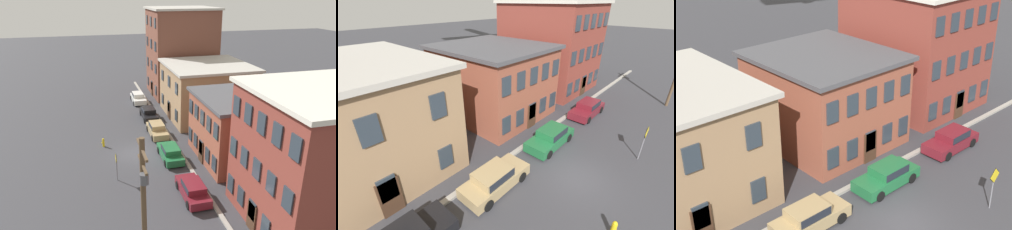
# 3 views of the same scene
# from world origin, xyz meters

# --- Properties ---
(ground_plane) EXTENTS (200.00, 200.00, 0.00)m
(ground_plane) POSITION_xyz_m (0.00, 0.00, 0.00)
(ground_plane) COLOR #38383D
(kerb_strip) EXTENTS (56.00, 0.36, 0.16)m
(kerb_strip) POSITION_xyz_m (0.00, 4.50, 0.08)
(kerb_strip) COLOR #9E998E
(kerb_strip) RESTS_ON ground_plane
(apartment_far) EXTENTS (8.79, 9.63, 6.56)m
(apartment_far) POSITION_xyz_m (3.33, 10.55, 3.29)
(apartment_far) COLOR brown
(apartment_far) RESTS_ON ground_plane
(apartment_annex) EXTENTS (9.22, 10.15, 10.08)m
(apartment_annex) POSITION_xyz_m (13.56, 10.81, 5.05)
(apartment_annex) COLOR brown
(apartment_annex) RESTS_ON ground_plane
(car_tan) EXTENTS (4.40, 1.92, 1.43)m
(car_tan) POSITION_xyz_m (-4.09, 3.22, 0.75)
(car_tan) COLOR tan
(car_tan) RESTS_ON ground_plane
(car_green) EXTENTS (4.40, 1.92, 1.43)m
(car_green) POSITION_xyz_m (2.02, 3.19, 0.75)
(car_green) COLOR #1E6638
(car_green) RESTS_ON ground_plane
(car_maroon) EXTENTS (4.40, 1.92, 1.43)m
(car_maroon) POSITION_xyz_m (8.81, 3.26, 0.75)
(car_maroon) COLOR maroon
(car_maroon) RESTS_ON ground_plane
(caution_sign) EXTENTS (0.98, 0.08, 2.70)m
(caution_sign) POSITION_xyz_m (4.66, -2.45, 1.81)
(caution_sign) COLOR slate
(caution_sign) RESTS_ON ground_plane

